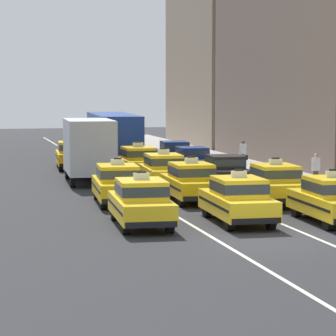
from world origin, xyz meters
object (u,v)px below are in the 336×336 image
object	(u,v)px
taxi_center_fourth	(138,161)
pedestrian_by_storefront	(243,154)
sedan_right_fifth	(174,153)
box_truck_left_third	(88,148)
taxi_right_second	(275,183)
pedestrian_mid_block	(316,170)
taxi_center_second	(191,181)
taxi_left_nearest	(141,202)
bus_center_fifth	(113,136)
taxi_right_nearest	(332,199)
taxi_center_nearest	(238,199)
sedan_right_fourth	(192,160)
taxi_left_second	(118,183)
taxi_center_third	(163,170)
sedan_right_third	(225,170)
sedan_center_sixth	(93,142)
taxi_left_fourth	(72,154)

from	to	relation	value
taxi_center_fourth	pedestrian_by_storefront	size ratio (longest dim) A/B	2.77
taxi_center_fourth	sedan_right_fifth	size ratio (longest dim) A/B	1.04
box_truck_left_third	taxi_right_second	distance (m)	12.05
pedestrian_mid_block	taxi_center_second	bearing A→B (deg)	-159.78
taxi_left_nearest	pedestrian_mid_block	world-z (taller)	taxi_left_nearest
box_truck_left_third	taxi_right_second	bearing A→B (deg)	-57.82
bus_center_fifth	taxi_right_nearest	bearing A→B (deg)	-82.57
taxi_center_second	bus_center_fifth	xyz separation A→B (m)	(0.01, 19.13, 0.94)
taxi_left_nearest	pedestrian_mid_block	distance (m)	13.28
box_truck_left_third	taxi_right_nearest	world-z (taller)	box_truck_left_third
taxi_center_nearest	sedan_right_fourth	xyz separation A→B (m)	(2.92, 16.77, -0.03)
taxi_left_second	taxi_right_second	size ratio (longest dim) A/B	1.00
taxi_center_third	sedan_right_third	world-z (taller)	taxi_center_third
taxi_right_second	pedestrian_by_storefront	distance (m)	14.24
sedan_right_third	pedestrian_mid_block	world-z (taller)	pedestrian_mid_block
bus_center_fifth	sedan_right_fifth	bearing A→B (deg)	-41.92
sedan_right_third	sedan_right_fourth	distance (m)	6.17
pedestrian_by_storefront	taxi_center_fourth	bearing A→B (deg)	-164.45
sedan_right_fifth	taxi_right_nearest	bearing A→B (deg)	-89.94
sedan_right_fourth	sedan_center_sixth	bearing A→B (deg)	99.13
taxi_left_fourth	bus_center_fifth	world-z (taller)	bus_center_fifth
taxi_right_nearest	sedan_right_fifth	distance (m)	22.87
box_truck_left_third	taxi_right_second	world-z (taller)	box_truck_left_third
taxi_left_fourth	sedan_center_sixth	distance (m)	13.04
taxi_center_fourth	sedan_right_third	world-z (taller)	taxi_center_fourth
taxi_left_fourth	bus_center_fifth	size ratio (longest dim) A/B	0.41
taxi_center_fourth	taxi_right_nearest	distance (m)	17.58
bus_center_fifth	sedan_right_fifth	world-z (taller)	bus_center_fifth
sedan_right_third	taxi_center_fourth	bearing A→B (deg)	118.23
taxi_left_fourth	taxi_center_fourth	xyz separation A→B (m)	(2.91, -5.62, 0.00)
taxi_center_fourth	bus_center_fifth	xyz separation A→B (m)	(0.15, 8.65, 0.94)
taxi_left_second	sedan_right_third	size ratio (longest dim) A/B	1.07
taxi_left_nearest	taxi_center_fourth	distance (m)	16.67
taxi_left_second	pedestrian_mid_block	size ratio (longest dim) A/B	2.91
taxi_left_nearest	sedan_right_fourth	bearing A→B (deg)	68.88
sedan_right_third	taxi_center_third	bearing A→B (deg)	168.97
taxi_center_second	pedestrian_mid_block	xyz separation A→B (m)	(6.87, 2.53, 0.08)
pedestrian_mid_block	pedestrian_by_storefront	size ratio (longest dim) A/B	0.97
sedan_right_third	taxi_right_nearest	bearing A→B (deg)	-88.05
taxi_center_fourth	sedan_right_fourth	bearing A→B (deg)	5.72
taxi_left_fourth	sedan_right_third	world-z (taller)	taxi_left_fourth
taxi_left_second	sedan_right_fourth	world-z (taller)	taxi_left_second
box_truck_left_third	sedan_center_sixth	bearing A→B (deg)	80.62
taxi_left_second	taxi_center_fourth	distance (m)	10.93
pedestrian_by_storefront	bus_center_fifth	bearing A→B (deg)	134.14
taxi_left_fourth	pedestrian_by_storefront	size ratio (longest dim) A/B	2.82
taxi_right_second	sedan_right_fifth	distance (m)	17.61
sedan_right_third	pedestrian_by_storefront	world-z (taller)	pedestrian_by_storefront
taxi_center_nearest	pedestrian_by_storefront	size ratio (longest dim) A/B	2.80
taxi_center_second	taxi_center_fourth	xyz separation A→B (m)	(-0.15, 10.47, 0.00)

